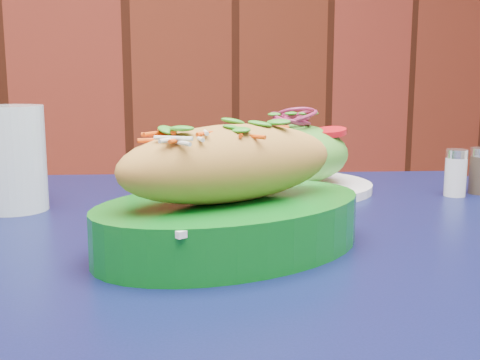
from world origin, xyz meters
name	(u,v)px	position (x,y,z in m)	size (l,w,h in m)	color
cafe_table	(251,308)	(-0.18, 1.51, 0.66)	(1.02, 1.02, 0.75)	black
banh_mi_basket	(232,199)	(-0.23, 1.46, 0.80)	(0.33, 0.25, 0.13)	#0A6417
salad_plate	(294,159)	(-0.03, 1.71, 0.80)	(0.23, 0.23, 0.12)	white
water_glass	(13,159)	(-0.42, 1.73, 0.82)	(0.08, 0.08, 0.13)	silver
salt_shaker	(456,173)	(0.17, 1.58, 0.78)	(0.03, 0.03, 0.07)	white
pepper_shaker	(480,171)	(0.21, 1.58, 0.78)	(0.03, 0.03, 0.07)	#3F3326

